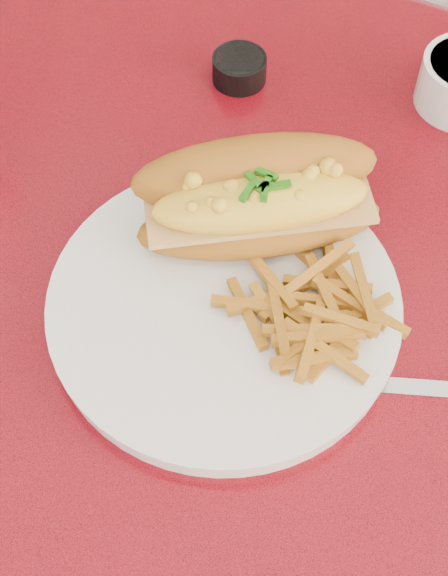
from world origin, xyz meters
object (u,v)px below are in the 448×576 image
at_px(diner_table, 330,355).
at_px(mac_hoagie, 258,198).
at_px(fork, 316,292).
at_px(sauce_cup_left, 239,67).
at_px(dinner_plate, 224,306).

bearing_deg(diner_table, mac_hoagie, -175.37).
relative_size(mac_hoagie, fork, 1.52).
bearing_deg(sauce_cup_left, diner_table, -43.48).
bearing_deg(dinner_plate, fork, 30.93).
distance_m(fork, sauce_cup_left, 0.29).
height_order(dinner_plate, fork, same).
distance_m(diner_table, sauce_cup_left, 0.32).
xyz_separation_m(dinner_plate, mac_hoagie, (-0.01, 0.08, 0.05)).
relative_size(dinner_plate, mac_hoagie, 1.27).
distance_m(diner_table, mac_hoagie, 0.24).
height_order(diner_table, fork, fork).
bearing_deg(mac_hoagie, sauce_cup_left, 85.27).
distance_m(mac_hoagie, sauce_cup_left, 0.22).
xyz_separation_m(dinner_plate, fork, (0.07, 0.04, 0.01)).
height_order(diner_table, dinner_plate, dinner_plate).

